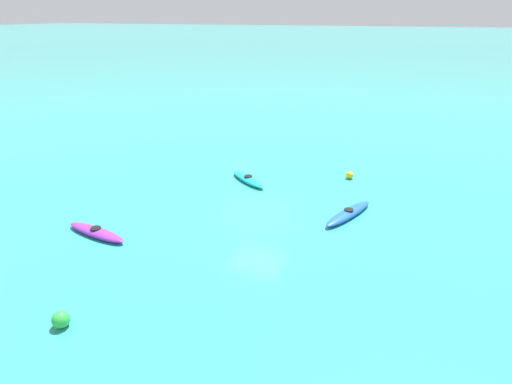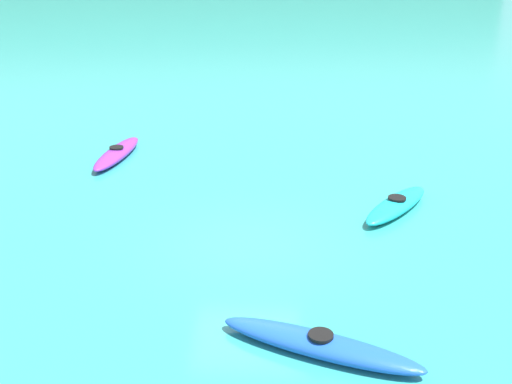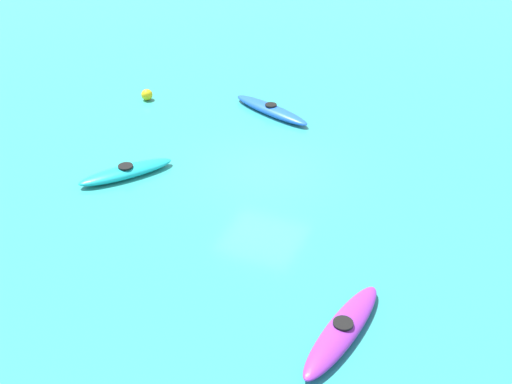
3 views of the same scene
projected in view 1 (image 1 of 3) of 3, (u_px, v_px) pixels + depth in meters
name	position (u px, v px, depth m)	size (l,w,h in m)	color
ground_plane	(257.00, 215.00, 18.79)	(600.00, 600.00, 0.00)	teal
kayak_cyan	(248.00, 179.00, 22.42)	(2.24, 2.72, 0.37)	#19B7C6
kayak_purple	(96.00, 232.00, 17.02)	(1.17, 3.21, 0.37)	purple
kayak_blue	(348.00, 213.00, 18.62)	(3.45, 1.95, 0.37)	blue
buoy_yellow	(350.00, 175.00, 22.87)	(0.42, 0.42, 0.42)	yellow
buoy_green	(61.00, 319.00, 12.03)	(0.52, 0.52, 0.52)	green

